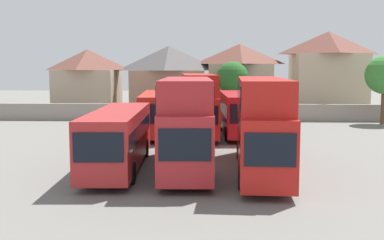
# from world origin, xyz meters

# --- Properties ---
(ground) EXTENTS (140.00, 140.00, 0.00)m
(ground) POSITION_xyz_m (0.00, 18.00, 0.00)
(ground) COLOR slate
(depot_boundary_wall) EXTENTS (56.00, 0.50, 1.80)m
(depot_boundary_wall) POSITION_xyz_m (0.00, 24.00, 0.90)
(depot_boundary_wall) COLOR gray
(depot_boundary_wall) RESTS_ON ground
(bus_1) EXTENTS (3.01, 11.39, 3.29)m
(bus_1) POSITION_xyz_m (-3.99, 0.38, 1.89)
(bus_1) COLOR #B02525
(bus_1) RESTS_ON ground
(bus_2) EXTENTS (3.03, 11.05, 5.04)m
(bus_2) POSITION_xyz_m (-0.19, 0.30, 2.84)
(bus_2) COLOR #B22328
(bus_2) RESTS_ON ground
(bus_3) EXTENTS (2.95, 12.09, 5.07)m
(bus_3) POSITION_xyz_m (3.85, -0.09, 2.85)
(bus_3) COLOR red
(bus_3) RESTS_ON ground
(bus_4) EXTENTS (3.34, 11.73, 3.49)m
(bus_4) POSITION_xyz_m (-3.39, 13.99, 1.99)
(bus_4) COLOR red
(bus_4) RESTS_ON ground
(bus_5) EXTENTS (3.50, 11.71, 5.07)m
(bus_5) POSITION_xyz_m (0.07, 13.79, 2.85)
(bus_5) COLOR red
(bus_5) RESTS_ON ground
(bus_6) EXTENTS (3.03, 10.85, 3.49)m
(bus_6) POSITION_xyz_m (3.42, 13.87, 1.99)
(bus_6) COLOR #B2171F
(bus_6) RESTS_ON ground
(house_terrace_left) EXTENTS (7.43, 7.40, 7.81)m
(house_terrace_left) POSITION_xyz_m (-13.84, 31.16, 3.99)
(house_terrace_left) COLOR tan
(house_terrace_left) RESTS_ON ground
(house_terrace_centre) EXTENTS (8.89, 7.96, 8.21)m
(house_terrace_centre) POSITION_xyz_m (-3.95, 31.09, 4.20)
(house_terrace_centre) COLOR #9E7A60
(house_terrace_centre) RESTS_ON ground
(house_terrace_right) EXTENTS (7.73, 7.07, 8.43)m
(house_terrace_right) POSITION_xyz_m (4.53, 31.14, 4.30)
(house_terrace_right) COLOR tan
(house_terrace_right) RESTS_ON ground
(house_terrace_far_right) EXTENTS (8.45, 7.47, 9.86)m
(house_terrace_far_right) POSITION_xyz_m (14.95, 31.17, 5.03)
(house_terrace_far_right) COLOR #C6B293
(house_terrace_far_right) RESTS_ON ground
(tree_left_of_lot) EXTENTS (3.51, 3.51, 6.30)m
(tree_left_of_lot) POSITION_xyz_m (3.51, 26.50, 4.47)
(tree_left_of_lot) COLOR brown
(tree_left_of_lot) RESTS_ON ground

